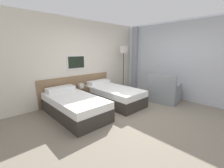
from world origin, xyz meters
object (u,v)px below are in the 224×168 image
armchair (164,93)px  bed_near_door (74,106)px  bed_near_window (113,95)px  nightstand (81,94)px  floor_lamp (124,54)px

armchair → bed_near_door: bearing=60.3°
bed_near_window → nightstand: bed_near_window is taller
bed_near_window → nightstand: (-0.71, 0.77, -0.01)m
bed_near_door → floor_lamp: bearing=14.2°
bed_near_door → armchair: bearing=-21.2°
nightstand → bed_near_window: bearing=-47.4°
bed_near_door → floor_lamp: (2.65, 0.67, 1.28)m
bed_near_door → armchair: 2.99m
nightstand → armchair: armchair is taller
bed_near_door → armchair: armchair is taller
floor_lamp → armchair: bearing=-85.4°
floor_lamp → bed_near_door: bearing=-165.8°
bed_near_window → armchair: 1.74m
nightstand → floor_lamp: 2.33m
armchair → nightstand: bearing=39.7°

